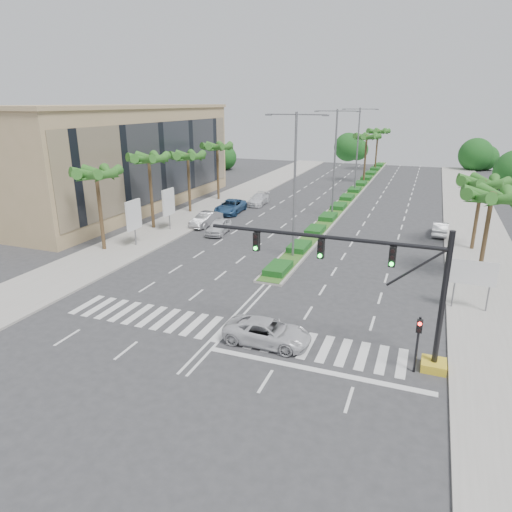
{
  "coord_description": "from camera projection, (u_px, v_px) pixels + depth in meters",
  "views": [
    {
      "loc": [
        10.28,
        -21.7,
        12.7
      ],
      "look_at": [
        0.03,
        5.1,
        3.0
      ],
      "focal_mm": 32.0,
      "sensor_mm": 36.0,
      "label": 1
    }
  ],
  "objects": [
    {
      "name": "car_parked_d",
      "position": [
        258.0,
        199.0,
        59.33
      ],
      "size": [
        2.12,
        4.82,
        1.38
      ],
      "primitive_type": "imported",
      "rotation": [
        0.0,
        0.0,
        0.04
      ],
      "color": "silver",
      "rests_on": "ground"
    },
    {
      "name": "pedestrian_signal",
      "position": [
        418.0,
        336.0,
        21.91
      ],
      "size": [
        0.28,
        0.36,
        3.0
      ],
      "color": "black",
      "rests_on": "ground"
    },
    {
      "name": "palm_right_far",
      "position": [
        482.0,
        185.0,
        39.42
      ],
      "size": [
        4.57,
        4.68,
        6.75
      ],
      "color": "brown",
      "rests_on": "ground"
    },
    {
      "name": "building",
      "position": [
        121.0,
        159.0,
        56.63
      ],
      "size": [
        12.0,
        36.0,
        12.0
      ],
      "primitive_type": "cube",
      "color": "tan",
      "rests_on": "ground"
    },
    {
      "name": "median",
      "position": [
        353.0,
        193.0,
        66.54
      ],
      "size": [
        2.2,
        75.0,
        0.2
      ],
      "primitive_type": "cube",
      "color": "gray",
      "rests_on": "ground"
    },
    {
      "name": "footpath_right",
      "position": [
        482.0,
        257.0,
        39.28
      ],
      "size": [
        6.0,
        120.0,
        0.15
      ],
      "primitive_type": "cube",
      "color": "gray",
      "rests_on": "ground"
    },
    {
      "name": "billboard_far",
      "position": [
        168.0,
        202.0,
        46.63
      ],
      "size": [
        0.18,
        2.1,
        4.35
      ],
      "color": "slate",
      "rests_on": "ground"
    },
    {
      "name": "palm_median_a",
      "position": [
        367.0,
        138.0,
        73.12
      ],
      "size": [
        4.57,
        4.68,
        8.05
      ],
      "color": "brown",
      "rests_on": "ground"
    },
    {
      "name": "car_crossing",
      "position": [
        267.0,
        332.0,
        25.12
      ],
      "size": [
        4.87,
        2.27,
        1.35
      ],
      "primitive_type": "imported",
      "rotation": [
        0.0,
        0.0,
        1.56
      ],
      "color": "silver",
      "rests_on": "ground"
    },
    {
      "name": "median_grass",
      "position": [
        353.0,
        192.0,
        66.5
      ],
      "size": [
        1.8,
        75.0,
        0.04
      ],
      "primitive_type": "cube",
      "color": "#25561D",
      "rests_on": "median"
    },
    {
      "name": "car_parked_c",
      "position": [
        230.0,
        207.0,
        54.77
      ],
      "size": [
        3.07,
        5.89,
        1.58
      ],
      "primitive_type": "imported",
      "rotation": [
        0.0,
        0.0,
        0.08
      ],
      "color": "#294E7D",
      "rests_on": "ground"
    },
    {
      "name": "streetlight_mid",
      "position": [
        335.0,
        158.0,
        51.11
      ],
      "size": [
        5.1,
        0.25,
        12.0
      ],
      "color": "slate",
      "rests_on": "ground"
    },
    {
      "name": "palm_left_mid",
      "position": [
        149.0,
        161.0,
        45.99
      ],
      "size": [
        4.57,
        4.68,
        7.95
      ],
      "color": "brown",
      "rests_on": "ground"
    },
    {
      "name": "car_right",
      "position": [
        440.0,
        229.0,
        45.69
      ],
      "size": [
        1.57,
        4.11,
        1.34
      ],
      "primitive_type": "imported",
      "rotation": [
        0.0,
        0.0,
        3.1
      ],
      "color": "silver",
      "rests_on": "ground"
    },
    {
      "name": "streetlight_far",
      "position": [
        358.0,
        146.0,
        65.27
      ],
      "size": [
        5.1,
        0.25,
        12.0
      ],
      "color": "slate",
      "rests_on": "ground"
    },
    {
      "name": "palm_right_near",
      "position": [
        492.0,
        199.0,
        32.24
      ],
      "size": [
        4.57,
        4.68,
        7.05
      ],
      "color": "brown",
      "rests_on": "ground"
    },
    {
      "name": "streetlight_near",
      "position": [
        295.0,
        179.0,
        36.96
      ],
      "size": [
        5.1,
        0.25,
        12.0
      ],
      "color": "slate",
      "rests_on": "ground"
    },
    {
      "name": "car_parked_b",
      "position": [
        206.0,
        219.0,
        49.05
      ],
      "size": [
        2.15,
        4.68,
        1.49
      ],
      "primitive_type": "imported",
      "rotation": [
        0.0,
        0.0,
        -0.13
      ],
      "color": "#ACABB0",
      "rests_on": "ground"
    },
    {
      "name": "palm_left_end",
      "position": [
        217.0,
        149.0,
        60.21
      ],
      "size": [
        4.57,
        4.68,
        7.75
      ],
      "color": "brown",
      "rests_on": "ground"
    },
    {
      "name": "direction_sign",
      "position": [
        474.0,
        275.0,
        28.47
      ],
      "size": [
        2.7,
        0.11,
        3.4
      ],
      "color": "slate",
      "rests_on": "ground"
    },
    {
      "name": "ground",
      "position": [
        225.0,
        330.0,
        26.75
      ],
      "size": [
        160.0,
        160.0,
        0.0
      ],
      "primitive_type": "plane",
      "color": "#333335",
      "rests_on": "ground"
    },
    {
      "name": "palm_left_near",
      "position": [
        96.0,
        176.0,
        39.04
      ],
      "size": [
        4.57,
        4.68,
        7.55
      ],
      "color": "brown",
      "rests_on": "ground"
    },
    {
      "name": "billboard_near",
      "position": [
        134.0,
        215.0,
        41.32
      ],
      "size": [
        0.18,
        2.1,
        4.35
      ],
      "color": "slate",
      "rests_on": "ground"
    },
    {
      "name": "car_parked_a",
      "position": [
        219.0,
        227.0,
        46.18
      ],
      "size": [
        2.22,
        4.5,
        1.48
      ],
      "primitive_type": "imported",
      "rotation": [
        0.0,
        0.0,
        0.11
      ],
      "color": "silver",
      "rests_on": "ground"
    },
    {
      "name": "signal_gantry",
      "position": [
        394.0,
        299.0,
        22.5
      ],
      "size": [
        12.6,
        1.2,
        7.2
      ],
      "color": "gold",
      "rests_on": "ground"
    },
    {
      "name": "palm_median_b",
      "position": [
        378.0,
        133.0,
        86.39
      ],
      "size": [
        4.57,
        4.68,
        8.05
      ],
      "color": "brown",
      "rests_on": "ground"
    },
    {
      "name": "palm_left_far",
      "position": [
        188.0,
        158.0,
        53.26
      ],
      "size": [
        4.57,
        4.68,
        7.35
      ],
      "color": "brown",
      "rests_on": "ground"
    },
    {
      "name": "footpath_left",
      "position": [
        174.0,
        225.0,
        49.56
      ],
      "size": [
        6.0,
        120.0,
        0.15
      ],
      "primitive_type": "cube",
      "color": "gray",
      "rests_on": "ground"
    }
  ]
}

